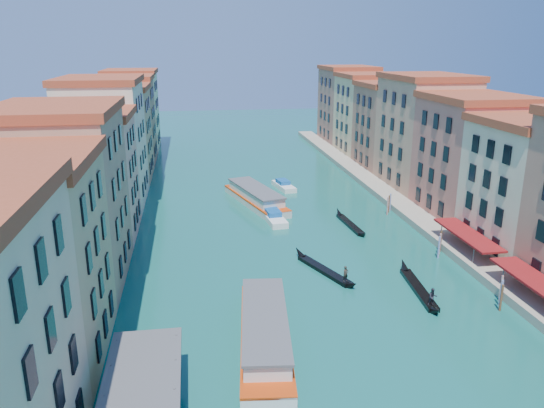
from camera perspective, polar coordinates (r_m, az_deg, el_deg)
The scene contains 11 objects.
left_bank_palazzos at distance 86.77m, azimuth -18.09°, elevation 5.16°, with size 12.80×128.40×21.00m.
right_bank_palazzos at distance 95.57m, azimuth 17.43°, elevation 6.26°, with size 12.80×128.40×21.00m.
quay at distance 94.42m, azimuth 12.57°, elevation 0.74°, with size 4.00×140.00×1.00m, color #9F9680.
mooring_poles_right at distance 62.37m, azimuth 22.08°, elevation -7.86°, with size 1.44×54.24×3.20m.
vaporetto_near at distance 49.14m, azimuth -0.77°, elevation -13.46°, with size 6.31×19.17×2.80m.
vaporetto_far at distance 89.73m, azimuth -1.78°, elevation 0.82°, with size 9.36×19.58×2.84m.
gondola_fore at distance 63.71m, azimuth 5.62°, elevation -6.96°, with size 5.61×12.01×2.51m.
gondola_right at distance 60.74m, azimuth 15.58°, elevation -8.70°, with size 2.21×13.09×2.61m.
gondola_far at distance 80.08m, azimuth 8.34°, elevation -2.06°, with size 1.79×11.93×1.69m.
motorboat_mid at distance 81.14m, azimuth 0.18°, elevation -1.41°, with size 3.25×8.04×1.62m.
motorboat_far at distance 99.54m, azimuth 1.26°, elevation 2.03°, with size 3.65×7.74×1.54m.
Camera 1 is at (-11.85, -19.36, 26.07)m, focal length 35.00 mm.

